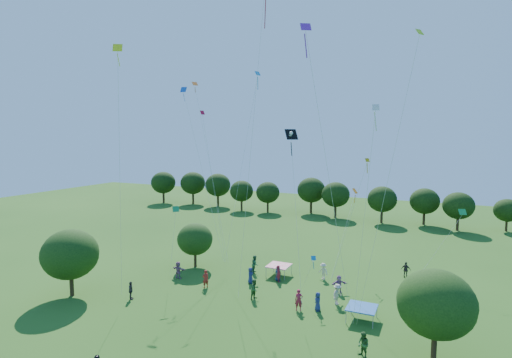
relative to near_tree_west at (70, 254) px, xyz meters
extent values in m
cylinder|color=#422B19|center=(0.00, 0.00, -2.94)|extent=(0.35, 0.35, 1.73)
ellipsoid|color=#1D3D11|center=(0.00, 0.00, 0.01)|extent=(4.91, 4.91, 4.42)
cylinder|color=#422B19|center=(5.55, 11.45, -3.09)|extent=(0.30, 0.30, 1.44)
ellipsoid|color=#1D3D11|center=(5.55, 11.45, -0.73)|extent=(3.85, 3.85, 3.46)
cylinder|color=#422B19|center=(29.63, 2.40, -2.96)|extent=(0.35, 0.35, 1.69)
ellipsoid|color=#1D3D11|center=(29.63, 2.40, -0.07)|extent=(4.80, 4.80, 4.32)
cylinder|color=#422B19|center=(-24.33, 44.31, -2.73)|extent=(0.44, 0.44, 2.15)
ellipsoid|color=black|center=(-24.33, 44.31, 0.54)|extent=(5.17, 5.17, 4.65)
cylinder|color=#422B19|center=(-17.86, 45.95, -2.72)|extent=(0.45, 0.45, 2.17)
ellipsoid|color=black|center=(-17.86, 45.95, 0.58)|extent=(5.22, 5.22, 4.70)
cylinder|color=#422B19|center=(-11.56, 45.61, -2.73)|extent=(0.44, 0.44, 2.15)
ellipsoid|color=black|center=(-11.56, 45.61, 0.54)|extent=(5.17, 5.17, 4.65)
cylinder|color=#422B19|center=(-4.98, 43.32, -2.87)|extent=(0.38, 0.38, 1.87)
ellipsoid|color=black|center=(-4.98, 43.32, -0.04)|extent=(4.48, 4.48, 4.03)
cylinder|color=#422B19|center=(0.24, 43.94, -2.89)|extent=(0.38, 0.38, 1.84)
ellipsoid|color=black|center=(0.24, 43.94, -0.09)|extent=(4.42, 4.42, 3.98)
cylinder|color=#422B19|center=(7.97, 46.34, -2.74)|extent=(0.44, 0.44, 2.14)
ellipsoid|color=black|center=(7.97, 46.34, 0.52)|extent=(5.14, 5.14, 4.63)
cylinder|color=#422B19|center=(13.07, 44.16, -2.79)|extent=(0.42, 0.42, 2.03)
ellipsoid|color=black|center=(13.07, 44.16, 0.28)|extent=(4.86, 4.86, 4.37)
cylinder|color=#422B19|center=(21.04, 43.05, -2.83)|extent=(0.40, 0.40, 1.96)
ellipsoid|color=black|center=(21.04, 43.05, 0.16)|extent=(4.71, 4.71, 4.24)
cylinder|color=#422B19|center=(27.42, 44.58, -2.85)|extent=(0.39, 0.39, 1.91)
ellipsoid|color=black|center=(27.42, 44.58, 0.06)|extent=(4.59, 4.59, 4.13)
cylinder|color=#422B19|center=(32.22, 42.40, -2.86)|extent=(0.39, 0.39, 1.89)
ellipsoid|color=black|center=(32.22, 42.40, 0.01)|extent=(4.54, 4.54, 4.08)
cylinder|color=#422B19|center=(38.88, 44.94, -3.02)|extent=(0.33, 0.33, 1.58)
ellipsoid|color=black|center=(38.88, 44.94, -0.61)|extent=(3.80, 3.80, 3.42)
cube|color=red|center=(14.91, 12.68, -2.76)|extent=(2.20, 2.20, 0.08)
cylinder|color=#999999|center=(13.91, 11.68, -3.26)|extent=(0.05, 0.05, 1.10)
cylinder|color=#999999|center=(15.91, 11.68, -3.26)|extent=(0.05, 0.05, 1.10)
cylinder|color=#999999|center=(13.91, 13.68, -3.26)|extent=(0.05, 0.05, 1.10)
cylinder|color=#999999|center=(15.91, 13.68, -3.26)|extent=(0.05, 0.05, 1.10)
cube|color=#174F97|center=(24.46, 6.01, -2.76)|extent=(2.20, 2.20, 0.08)
cylinder|color=#999999|center=(23.46, 5.01, -3.26)|extent=(0.05, 0.05, 1.10)
cylinder|color=#999999|center=(25.46, 5.01, -3.26)|extent=(0.05, 0.05, 1.10)
cylinder|color=#999999|center=(23.46, 7.01, -3.26)|extent=(0.05, 0.05, 1.10)
cylinder|color=#999999|center=(25.46, 7.01, -3.26)|extent=(0.05, 0.05, 1.10)
imported|color=#1A2B4C|center=(15.42, 11.18, -3.05)|extent=(0.79, 0.50, 1.51)
imported|color=maroon|center=(19.45, 5.66, -2.92)|extent=(0.76, 0.62, 1.77)
imported|color=#245535|center=(12.30, 12.48, -2.89)|extent=(0.67, 0.99, 1.82)
imported|color=beige|center=(19.34, 13.48, -2.97)|extent=(1.20, 0.89, 1.67)
imported|color=#463B38|center=(5.36, 1.60, -3.01)|extent=(0.83, 1.02, 1.59)
imported|color=#864E82|center=(21.57, 10.77, -3.00)|extent=(1.54, 1.32, 1.62)
imported|color=navy|center=(20.87, 6.28, -3.03)|extent=(0.77, 0.87, 1.55)
imported|color=maroon|center=(9.85, 6.68, -2.95)|extent=(0.69, 0.76, 1.71)
imported|color=#255223|center=(15.18, 6.28, -2.93)|extent=(0.72, 0.97, 1.76)
imported|color=#C5B09D|center=(22.04, 8.16, -2.92)|extent=(0.83, 1.27, 1.78)
imported|color=#39302D|center=(26.79, 17.53, -3.00)|extent=(0.99, 0.54, 1.61)
imported|color=#9E5C84|center=(6.02, 7.67, -2.95)|extent=(1.63, 0.66, 1.71)
imported|color=navy|center=(13.21, 9.50, -3.03)|extent=(0.70, 0.87, 1.56)
imported|color=maroon|center=(15.54, 10.99, -2.98)|extent=(0.72, 0.72, 1.66)
imported|color=#2E5C27|center=(25.50, 0.79, -2.97)|extent=(0.93, 0.84, 1.67)
cube|color=black|center=(17.79, 8.10, 10.59)|extent=(1.14, 1.14, 0.89)
cube|color=black|center=(17.79, 8.15, 9.34)|extent=(0.06, 0.27, 1.18)
sphere|color=white|center=(17.79, 8.04, 10.69)|extent=(0.33, 0.33, 0.33)
cylinder|color=white|center=(17.79, 8.04, 10.41)|extent=(0.24, 0.46, 0.31)
cylinder|color=white|center=(17.79, 8.04, 10.41)|extent=(0.24, 0.46, 0.31)
cylinder|color=beige|center=(19.20, 5.57, 3.82)|extent=(2.84, 5.07, 12.67)
cube|color=red|center=(16.86, 4.60, 20.17)|extent=(0.40, 0.57, 2.94)
cylinder|color=beige|center=(16.02, 3.83, 9.65)|extent=(1.71, 1.45, 24.32)
cube|color=red|center=(6.43, 11.92, 12.91)|extent=(0.39, 0.53, 0.43)
cylinder|color=beige|center=(8.11, 11.26, 5.10)|extent=(3.38, 1.34, 15.23)
cube|color=#CE970A|center=(23.90, 9.93, 8.44)|extent=(0.42, 0.41, 0.31)
cube|color=#CE970A|center=(23.90, 9.98, 7.76)|extent=(0.07, 0.21, 0.90)
cylinder|color=beige|center=(22.45, 10.06, 2.89)|extent=(2.91, 0.29, 10.80)
cube|color=yellow|center=(8.34, -2.06, 16.68)|extent=(0.74, 0.64, 0.58)
cube|color=yellow|center=(8.34, -2.01, 15.82)|extent=(0.10, 0.21, 0.87)
cylinder|color=beige|center=(7.29, -1.22, 6.95)|extent=(2.12, 1.70, 18.91)
cube|color=#167D3F|center=(6.95, 6.22, 3.58)|extent=(0.68, 0.68, 0.50)
cylinder|color=beige|center=(6.89, 5.73, 0.41)|extent=(0.13, 1.00, 5.83)
cube|color=#1249B8|center=(3.18, 13.21, 15.60)|extent=(0.72, 0.44, 0.60)
cube|color=#1249B8|center=(3.18, 13.26, 14.72)|extent=(0.17, 0.20, 0.88)
cylinder|color=beige|center=(6.42, 11.90, 6.40)|extent=(6.49, 2.65, 17.83)
cube|color=#751BA2|center=(22.38, -2.44, 16.46)|extent=(0.69, 0.61, 0.47)
cube|color=#751BA2|center=(22.38, -2.39, 15.44)|extent=(0.13, 0.29, 1.29)
cylinder|color=beige|center=(23.39, 0.04, 6.85)|extent=(2.04, 4.99, 18.73)
cube|color=silver|center=(26.11, -1.35, 12.02)|extent=(0.42, 0.29, 0.34)
cube|color=silver|center=(26.11, -1.30, 11.25)|extent=(0.17, 0.24, 1.06)
cylinder|color=beige|center=(25.29, 0.60, 4.68)|extent=(1.66, 3.92, 14.37)
cube|color=#0D84CB|center=(11.01, 15.91, 17.22)|extent=(0.58, 0.69, 0.48)
cube|color=#0D84CB|center=(11.01, 15.96, 16.17)|extent=(0.16, 0.30, 1.35)
cylinder|color=beige|center=(10.39, 13.25, 7.24)|extent=(1.27, 5.34, 19.49)
cube|color=#CF4D0C|center=(1.65, 17.81, 16.85)|extent=(0.75, 0.81, 0.49)
cube|color=#CF4D0C|center=(1.65, 17.86, 16.11)|extent=(0.09, 0.16, 0.64)
cylinder|color=beige|center=(5.86, 14.26, 7.04)|extent=(8.44, 7.13, 19.09)
cube|color=orange|center=(21.40, 18.01, 4.67)|extent=(0.52, 0.72, 0.54)
cube|color=orange|center=(21.40, 18.06, 3.79)|extent=(0.17, 0.21, 0.92)
cylinder|color=beige|center=(21.16, 14.23, 0.95)|extent=(0.49, 7.57, 6.92)
cube|color=#B7E114|center=(28.18, -0.98, 15.90)|extent=(0.46, 0.49, 0.34)
cylinder|color=beige|center=(26.45, 0.78, 6.61)|extent=(3.49, 3.53, 18.24)
cube|color=#18873B|center=(31.60, 18.03, 3.24)|extent=(0.79, 0.68, 0.50)
cylinder|color=beige|center=(29.84, 16.21, 0.22)|extent=(3.52, 3.65, 5.47)
cube|color=#116AAF|center=(20.11, 7.44, 0.19)|extent=(0.47, 0.41, 0.34)
cube|color=#116AAF|center=(20.11, 7.49, -0.43)|extent=(0.10, 0.18, 0.74)
cylinder|color=beige|center=(19.61, 7.69, -1.24)|extent=(1.02, 0.51, 2.54)
camera|label=1|loc=(29.50, -24.30, 10.43)|focal=28.00mm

